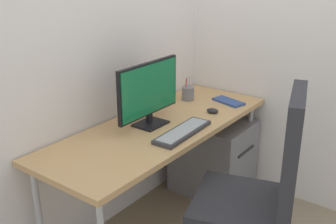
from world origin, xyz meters
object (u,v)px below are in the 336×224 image
Objects in this scene: office_chair at (261,188)px; filing_cabinet at (213,155)px; keyboard at (183,132)px; pen_holder at (188,93)px; monitor at (149,92)px; notebook at (228,101)px; mouse at (213,111)px.

filing_cabinet is (0.65, 0.67, -0.27)m from office_chair.
filing_cabinet is 1.24× the size of keyboard.
keyboard is 0.63m from pen_holder.
monitor is 2.94× the size of pen_holder.
monitor reaches higher than filing_cabinet.
keyboard is (0.01, 0.51, 0.19)m from office_chair.
monitor is 0.72m from notebook.
mouse is at bearing -153.82° from filing_cabinet.
notebook reaches higher than filing_cabinet.
office_chair is 0.90m from notebook.
office_chair is at bearing -90.64° from monitor.
monitor is at bearing 90.55° from keyboard.
monitor is 1.16× the size of keyboard.
notebook is (0.66, 0.06, -0.00)m from keyboard.
pen_holder reaches higher than mouse.
notebook is at bearing -4.37° from mouse.
pen_holder is 0.78× the size of notebook.
keyboard is 0.41m from mouse.
office_chair reaches higher than pen_holder.
keyboard is 0.66m from notebook.
office_chair is 0.86m from monitor.
filing_cabinet is at bearing 45.74° from office_chair.
mouse is (0.41, -0.21, -0.20)m from monitor.
monitor is (0.01, 0.77, 0.39)m from office_chair.
keyboard is (-0.64, -0.16, 0.46)m from filing_cabinet.
pen_holder is (0.13, 0.29, 0.03)m from mouse.
office_chair is 0.72m from mouse.
office_chair is 2.08× the size of monitor.
office_chair is at bearing -122.98° from pen_holder.
keyboard is at bearing -160.16° from notebook.
notebook is (0.01, -0.10, 0.46)m from filing_cabinet.
office_chair is 13.66× the size of mouse.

